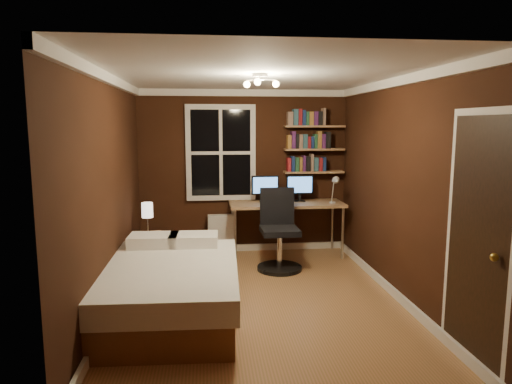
{
  "coord_description": "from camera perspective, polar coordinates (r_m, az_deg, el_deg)",
  "views": [
    {
      "loc": [
        -0.56,
        -4.92,
        1.97
      ],
      "look_at": [
        0.02,
        0.45,
        1.18
      ],
      "focal_mm": 32.0,
      "sensor_mm": 36.0,
      "label": 1
    }
  ],
  "objects": [
    {
      "name": "desk",
      "position": [
        6.89,
        3.83,
        -1.82
      ],
      "size": [
        1.71,
        0.64,
        0.81
      ],
      "color": "#986D49",
      "rests_on": "ground"
    },
    {
      "name": "bookshelf_middle",
      "position": [
        7.1,
        7.26,
        5.31
      ],
      "size": [
        0.92,
        0.22,
        0.03
      ],
      "primitive_type": "cube",
      "color": "#986D49",
      "rests_on": "wall_back"
    },
    {
      "name": "nightstand",
      "position": [
        6.41,
        -13.26,
        -7.39
      ],
      "size": [
        0.5,
        0.5,
        0.51
      ],
      "primitive_type": "cube",
      "rotation": [
        0.0,
        0.0,
        0.27
      ],
      "color": "brown",
      "rests_on": "ground"
    },
    {
      "name": "ceiling",
      "position": [
        4.98,
        0.38,
        14.47
      ],
      "size": [
        3.2,
        4.2,
        0.02
      ],
      "primitive_type": "cube",
      "color": "white",
      "rests_on": "wall_back"
    },
    {
      "name": "desk_lamp",
      "position": [
        6.81,
        9.76,
        0.34
      ],
      "size": [
        0.14,
        0.32,
        0.44
      ],
      "primitive_type": null,
      "color": "silver",
      "rests_on": "desk"
    },
    {
      "name": "monitor_right",
      "position": [
        6.97,
        5.49,
        0.46
      ],
      "size": [
        0.41,
        0.12,
        0.4
      ],
      "primitive_type": null,
      "color": "black",
      "rests_on": "desk"
    },
    {
      "name": "radiator",
      "position": [
        7.11,
        -4.4,
        -5.24
      ],
      "size": [
        0.4,
        0.14,
        0.6
      ],
      "primitive_type": "cube",
      "color": "silver",
      "rests_on": "ground"
    },
    {
      "name": "wall_right",
      "position": [
        5.42,
        17.42,
        0.33
      ],
      "size": [
        0.04,
        4.2,
        2.5
      ],
      "primitive_type": "cube",
      "color": "black",
      "rests_on": "ground"
    },
    {
      "name": "bed",
      "position": [
        4.92,
        -11.1,
        -11.71
      ],
      "size": [
        1.54,
        2.08,
        0.69
      ],
      "rotation": [
        0.0,
        0.0,
        -0.04
      ],
      "color": "brown",
      "rests_on": "ground"
    },
    {
      "name": "door_knob",
      "position": [
        3.85,
        27.64,
        -7.25
      ],
      "size": [
        0.06,
        0.06,
        0.06
      ],
      "primitive_type": "sphere",
      "color": "gold",
      "rests_on": "door"
    },
    {
      "name": "books_row_upper",
      "position": [
        7.09,
        7.34,
        9.19
      ],
      "size": [
        0.54,
        0.16,
        0.23
      ],
      "primitive_type": null,
      "color": "#285D3A",
      "rests_on": "bookshelf_upper"
    },
    {
      "name": "bedside_lamp",
      "position": [
        6.3,
        -13.4,
        -3.26
      ],
      "size": [
        0.15,
        0.15,
        0.44
      ],
      "primitive_type": null,
      "color": "beige",
      "rests_on": "nightstand"
    },
    {
      "name": "bookshelf_lower",
      "position": [
        7.13,
        7.21,
        2.5
      ],
      "size": [
        0.92,
        0.22,
        0.03
      ],
      "primitive_type": "cube",
      "color": "#986D49",
      "rests_on": "wall_back"
    },
    {
      "name": "floor",
      "position": [
        5.33,
        0.35,
        -13.35
      ],
      "size": [
        4.2,
        4.2,
        0.0
      ],
      "primitive_type": "plane",
      "color": "olive",
      "rests_on": "ground"
    },
    {
      "name": "window",
      "position": [
        7.0,
        -4.42,
        4.9
      ],
      "size": [
        1.06,
        0.06,
        1.46
      ],
      "primitive_type": "cube",
      "color": "silver",
      "rests_on": "wall_back"
    },
    {
      "name": "books_row_lower",
      "position": [
        7.11,
        7.23,
        3.55
      ],
      "size": [
        0.6,
        0.16,
        0.23
      ],
      "primitive_type": null,
      "color": "maroon",
      "rests_on": "bookshelf_lower"
    },
    {
      "name": "ceiling_fixture",
      "position": [
        4.87,
        0.51,
        13.42
      ],
      "size": [
        0.44,
        0.44,
        0.18
      ],
      "primitive_type": null,
      "color": "beige",
      "rests_on": "ceiling"
    },
    {
      "name": "monitor_left",
      "position": [
        6.88,
        1.16,
        0.39
      ],
      "size": [
        0.41,
        0.12,
        0.4
      ],
      "primitive_type": null,
      "color": "black",
      "rests_on": "desk"
    },
    {
      "name": "wall_left",
      "position": [
        5.08,
        -17.89,
        -0.21
      ],
      "size": [
        0.04,
        4.2,
        2.5
      ],
      "primitive_type": "cube",
      "color": "black",
      "rests_on": "ground"
    },
    {
      "name": "office_chair",
      "position": [
        6.3,
        2.88,
        -5.74
      ],
      "size": [
        0.61,
        0.61,
        1.11
      ],
      "rotation": [
        0.0,
        0.0,
        0.02
      ],
      "color": "black",
      "rests_on": "ground"
    },
    {
      "name": "books_row_middle",
      "position": [
        7.09,
        7.28,
        6.36
      ],
      "size": [
        0.66,
        0.16,
        0.23
      ],
      "primitive_type": null,
      "color": "navy",
      "rests_on": "bookshelf_middle"
    },
    {
      "name": "wall_back",
      "position": [
        7.08,
        -1.56,
        2.53
      ],
      "size": [
        3.2,
        0.04,
        2.5
      ],
      "primitive_type": "cube",
      "color": "black",
      "rests_on": "ground"
    },
    {
      "name": "door",
      "position": [
        4.11,
        25.81,
        -5.82
      ],
      "size": [
        0.03,
        0.82,
        2.05
      ],
      "primitive_type": null,
      "color": "black",
      "rests_on": "ground"
    },
    {
      "name": "bookshelf_upper",
      "position": [
        7.09,
        7.32,
        8.14
      ],
      "size": [
        0.92,
        0.22,
        0.03
      ],
      "primitive_type": "cube",
      "color": "#986D49",
      "rests_on": "wall_back"
    }
  ]
}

